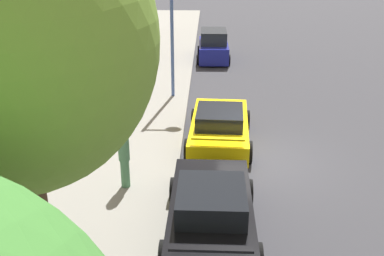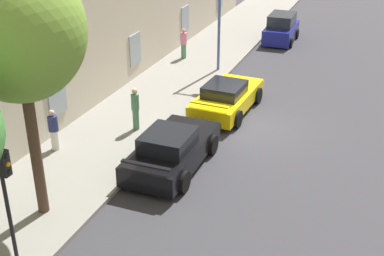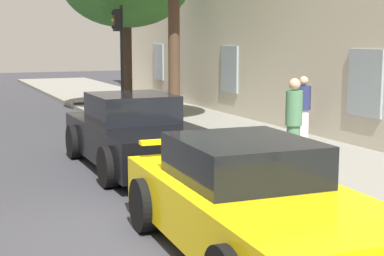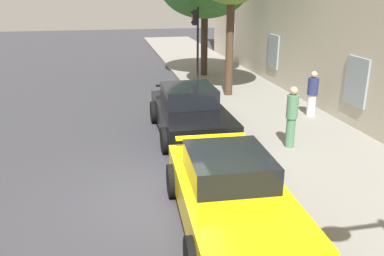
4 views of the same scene
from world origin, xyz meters
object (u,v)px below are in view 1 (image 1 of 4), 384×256
object	(u,v)px
sportscar_red_lead	(211,208)
hatchback_parked	(213,47)
pedestrian_strolling	(124,158)
pedestrian_bystander	(18,212)
pedestrian_admiring	(123,69)
street_lamp	(182,3)
sportscar_yellow_flank	(220,125)
tree_midblock	(11,43)

from	to	relation	value
sportscar_red_lead	hatchback_parked	xyz separation A→B (m)	(16.51, -0.14, 0.13)
pedestrian_strolling	pedestrian_bystander	distance (m)	3.26
pedestrian_admiring	sportscar_red_lead	bearing A→B (deg)	-159.56
pedestrian_bystander	pedestrian_strolling	bearing A→B (deg)	-37.52
street_lamp	pedestrian_strolling	world-z (taller)	street_lamp
hatchback_parked	street_lamp	distance (m)	7.67
pedestrian_admiring	pedestrian_strolling	size ratio (longest dim) A/B	0.96
sportscar_red_lead	sportscar_yellow_flank	distance (m)	5.26
tree_midblock	pedestrian_bystander	world-z (taller)	tree_midblock
sportscar_yellow_flank	hatchback_parked	bearing A→B (deg)	0.83
pedestrian_strolling	street_lamp	bearing A→B (deg)	-8.35
sportscar_red_lead	street_lamp	bearing A→B (deg)	7.27
hatchback_parked	pedestrian_bystander	distance (m)	17.84
pedestrian_admiring	pedestrian_bystander	bearing A→B (deg)	178.38
sportscar_yellow_flank	hatchback_parked	world-z (taller)	hatchback_parked
pedestrian_bystander	sportscar_red_lead	bearing A→B (deg)	-80.37
sportscar_red_lead	pedestrian_admiring	bearing A→B (deg)	20.44
street_lamp	pedestrian_strolling	size ratio (longest dim) A/B	3.37
sportscar_yellow_flank	pedestrian_strolling	bearing A→B (deg)	141.59
pedestrian_strolling	pedestrian_bystander	xyz separation A→B (m)	(-2.58, 1.98, -0.10)
sportscar_yellow_flank	pedestrian_admiring	xyz separation A→B (m)	(5.64, 4.36, 0.36)
sportscar_yellow_flank	tree_midblock	bearing A→B (deg)	163.76
street_lamp	pedestrian_bystander	distance (m)	11.41
tree_midblock	pedestrian_strolling	size ratio (longest dim) A/B	4.29
tree_midblock	pedestrian_admiring	world-z (taller)	tree_midblock
sportscar_yellow_flank	hatchback_parked	size ratio (longest dim) A/B	1.37
sportscar_red_lead	sportscar_yellow_flank	size ratio (longest dim) A/B	0.99
sportscar_yellow_flank	pedestrian_admiring	size ratio (longest dim) A/B	2.95
hatchback_parked	pedestrian_strolling	xyz separation A→B (m)	(-14.68, 2.54, 0.25)
sportscar_red_lead	pedestrian_bystander	bearing A→B (deg)	99.63
pedestrian_strolling	sportscar_red_lead	bearing A→B (deg)	-127.35
sportscar_red_lead	tree_midblock	size ratio (longest dim) A/B	0.66
sportscar_yellow_flank	hatchback_parked	distance (m)	11.26
pedestrian_strolling	pedestrian_bystander	size ratio (longest dim) A/B	1.10
sportscar_red_lead	street_lamp	world-z (taller)	street_lamp
tree_midblock	street_lamp	bearing A→B (deg)	-4.92
sportscar_yellow_flank	pedestrian_bystander	xyz separation A→B (m)	(-6.00, 4.69, 0.31)
street_lamp	pedestrian_admiring	xyz separation A→B (m)	(1.14, 2.82, -3.13)
sportscar_yellow_flank	street_lamp	distance (m)	5.90
sportscar_yellow_flank	street_lamp	size ratio (longest dim) A/B	0.84
hatchback_parked	tree_midblock	world-z (taller)	tree_midblock
tree_midblock	pedestrian_admiring	distance (m)	15.83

